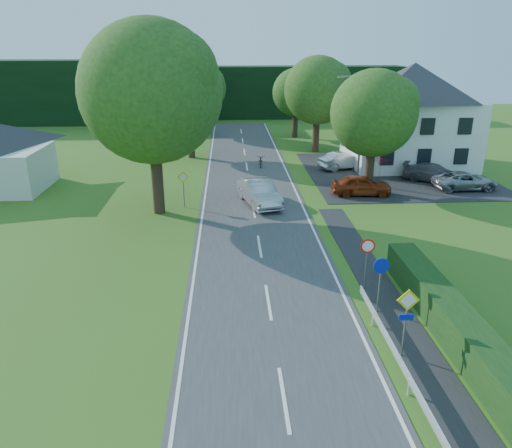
{
  "coord_description": "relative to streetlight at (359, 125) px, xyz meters",
  "views": [
    {
      "loc": [
        -1.53,
        -6.31,
        10.22
      ],
      "look_at": [
        -0.29,
        16.22,
        1.95
      ],
      "focal_mm": 35.0,
      "sensor_mm": 36.0,
      "label": 1
    }
  ],
  "objects": [
    {
      "name": "road",
      "position": [
        -8.06,
        -10.0,
        -4.44
      ],
      "size": [
        7.0,
        80.0,
        0.04
      ],
      "primitive_type": "cube",
      "color": "#3A393C",
      "rests_on": "ground"
    },
    {
      "name": "parking_pad",
      "position": [
        3.94,
        3.0,
        -4.44
      ],
      "size": [
        14.0,
        16.0,
        0.04
      ],
      "primitive_type": "cube",
      "color": "black",
      "rests_on": "ground"
    },
    {
      "name": "line_edge_left",
      "position": [
        -11.31,
        -10.0,
        -4.42
      ],
      "size": [
        0.12,
        80.0,
        0.01
      ],
      "primitive_type": "cube",
      "color": "white",
      "rests_on": "road"
    },
    {
      "name": "line_edge_right",
      "position": [
        -4.81,
        -10.0,
        -4.42
      ],
      "size": [
        0.12,
        80.0,
        0.01
      ],
      "primitive_type": "cube",
      "color": "white",
      "rests_on": "road"
    },
    {
      "name": "line_centre",
      "position": [
        -8.06,
        -10.0,
        -4.42
      ],
      "size": [
        0.12,
        80.0,
        0.01
      ],
      "primitive_type": null,
      "color": "white",
      "rests_on": "road"
    },
    {
      "name": "tree_main",
      "position": [
        -14.06,
        -6.0,
        1.36
      ],
      "size": [
        9.4,
        9.4,
        11.64
      ],
      "primitive_type": null,
      "color": "#234615",
      "rests_on": "ground"
    },
    {
      "name": "tree_left_far",
      "position": [
        -13.06,
        10.0,
        -0.17
      ],
      "size": [
        7.0,
        7.0,
        8.58
      ],
      "primitive_type": null,
      "color": "#234615",
      "rests_on": "ground"
    },
    {
      "name": "tree_right_far",
      "position": [
        -1.06,
        12.0,
        0.08
      ],
      "size": [
        7.4,
        7.4,
        9.09
      ],
      "primitive_type": null,
      "color": "#234615",
      "rests_on": "ground"
    },
    {
      "name": "tree_left_back",
      "position": [
        -12.56,
        22.0,
        -0.43
      ],
      "size": [
        6.6,
        6.6,
        8.07
      ],
      "primitive_type": null,
      "color": "#234615",
      "rests_on": "ground"
    },
    {
      "name": "tree_right_back",
      "position": [
        -2.06,
        20.0,
        -0.68
      ],
      "size": [
        6.2,
        6.2,
        7.56
      ],
      "primitive_type": null,
      "color": "#234615",
      "rests_on": "ground"
    },
    {
      "name": "tree_right_mid",
      "position": [
        0.44,
        -2.0,
        -0.17
      ],
      "size": [
        7.0,
        7.0,
        8.58
      ],
      "primitive_type": null,
      "color": "#234615",
      "rests_on": "ground"
    },
    {
      "name": "treeline_left",
      "position": [
        -36.06,
        32.0,
        -0.46
      ],
      "size": [
        44.0,
        6.0,
        8.0
      ],
      "primitive_type": "cube",
      "color": "black",
      "rests_on": "ground"
    },
    {
      "name": "treeline_right",
      "position": [
        -0.06,
        36.0,
        -0.96
      ],
      "size": [
        30.0,
        5.0,
        7.0
      ],
      "primitive_type": "cube",
      "color": "black",
      "rests_on": "ground"
    },
    {
      "name": "house_white",
      "position": [
        5.94,
        6.0,
        -0.06
      ],
      "size": [
        10.6,
        8.4,
        8.6
      ],
      "color": "white",
      "rests_on": "ground"
    },
    {
      "name": "streetlight",
      "position": [
        0.0,
        0.0,
        0.0
      ],
      "size": [
        2.03,
        0.18,
        8.0
      ],
      "color": "slate",
      "rests_on": "ground"
    },
    {
      "name": "sign_priority_right",
      "position": [
        -3.76,
        -22.02,
        -2.67
      ],
      "size": [
        0.78,
        0.09,
        2.59
      ],
      "color": "slate",
      "rests_on": "ground"
    },
    {
      "name": "sign_roundabout",
      "position": [
        -3.76,
        -19.02,
        -2.79
      ],
      "size": [
        0.64,
        0.08,
        2.37
      ],
      "color": "slate",
      "rests_on": "ground"
    },
    {
      "name": "sign_speed_limit",
      "position": [
        -3.76,
        -17.03,
        -2.7
      ],
      "size": [
        0.64,
        0.11,
        2.37
      ],
      "color": "slate",
      "rests_on": "ground"
    },
    {
      "name": "sign_priority_left",
      "position": [
        -12.56,
        -5.02,
        -2.75
      ],
      "size": [
        0.78,
        0.09,
        2.44
      ],
      "color": "slate",
      "rests_on": "ground"
    },
    {
      "name": "moving_car",
      "position": [
        -7.64,
        -4.76,
        -3.61
      ],
      "size": [
        2.94,
        5.24,
        1.64
      ],
      "primitive_type": "imported",
      "rotation": [
        0.0,
        0.0,
        0.26
      ],
      "color": "#B2B3B7",
      "rests_on": "road"
    },
    {
      "name": "motorcycle",
      "position": [
        -6.84,
        5.97,
        -3.92
      ],
      "size": [
        0.78,
        1.96,
        1.01
      ],
      "primitive_type": "imported",
      "rotation": [
        0.0,
        0.0,
        -0.05
      ],
      "color": "black",
      "rests_on": "road"
    },
    {
      "name": "parked_car_red",
      "position": [
        -0.33,
        -2.99,
        -3.72
      ],
      "size": [
        4.27,
        2.0,
        1.41
      ],
      "primitive_type": "imported",
      "rotation": [
        0.0,
        0.0,
        1.49
      ],
      "color": "maroon",
      "rests_on": "parking_pad"
    },
    {
      "name": "parked_car_silver_a",
      "position": [
        0.09,
        4.66,
        -3.72
      ],
      "size": [
        4.54,
        2.95,
        1.41
      ],
      "primitive_type": "imported",
      "rotation": [
        0.0,
        0.0,
        1.94
      ],
      "color": "silver",
      "rests_on": "parking_pad"
    },
    {
      "name": "parked_car_grey",
      "position": [
        6.18,
        0.29,
        -3.76
      ],
      "size": [
        4.93,
        3.88,
        1.33
      ],
      "primitive_type": "imported",
      "rotation": [
        0.0,
        0.0,
        1.06
      ],
      "color": "#57565C",
      "rests_on": "parking_pad"
    },
    {
      "name": "parked_car_silver_b",
      "position": [
        7.59,
        -2.0,
        -3.79
      ],
      "size": [
        4.63,
        2.23,
        1.27
      ],
      "primitive_type": "imported",
      "rotation": [
        0.0,
        0.0,
        1.6
      ],
      "color": "#9C9EA3",
      "rests_on": "parking_pad"
    },
    {
      "name": "parasol",
      "position": [
        2.05,
        0.67,
        -3.5
      ],
      "size": [
        2.39,
        2.42,
        1.86
      ],
      "primitive_type": "imported",
      "rotation": [
        0.0,
        0.0,
        -0.2
      ],
      "color": "#BB0E32",
      "rests_on": "parking_pad"
    }
  ]
}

